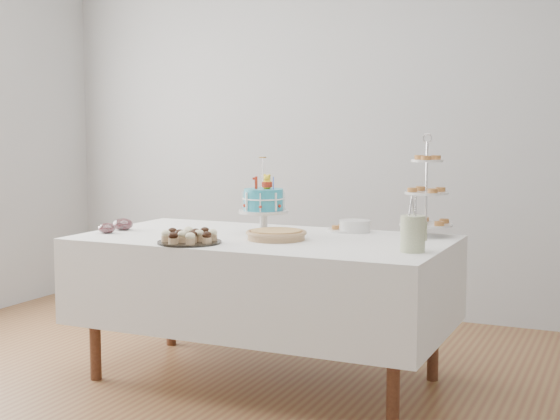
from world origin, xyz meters
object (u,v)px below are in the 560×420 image
at_px(cupcake_tray, 189,236).
at_px(utensil_pitcher, 413,232).
at_px(birthday_cake, 264,213).
at_px(plate_stack, 355,226).
at_px(tiered_stand, 426,193).
at_px(pastry_plate, 346,229).
at_px(jam_bowl_b, 107,228).
at_px(table, 264,280).
at_px(pie, 276,234).
at_px(jam_bowl_a, 123,224).

relative_size(cupcake_tray, utensil_pitcher, 1.24).
bearing_deg(utensil_pitcher, birthday_cake, 153.43).
bearing_deg(plate_stack, tiered_stand, 2.45).
xyz_separation_m(pastry_plate, jam_bowl_b, (-1.16, -0.62, 0.01)).
height_order(table, pastry_plate, pastry_plate).
bearing_deg(birthday_cake, pastry_plate, 19.34).
xyz_separation_m(birthday_cake, tiered_stand, (0.82, 0.28, 0.11)).
relative_size(pie, plate_stack, 1.84).
bearing_deg(tiered_stand, cupcake_tray, -142.91).
bearing_deg(jam_bowl_a, utensil_pitcher, -2.75).
distance_m(birthday_cake, pastry_plate, 0.48).
height_order(pie, tiered_stand, tiered_stand).
bearing_deg(pie, table, 149.44).
height_order(pastry_plate, jam_bowl_a, jam_bowl_a).
bearing_deg(jam_bowl_b, utensil_pitcher, 2.23).
bearing_deg(jam_bowl_a, plate_stack, 20.77).
height_order(birthday_cake, utensil_pitcher, birthday_cake).
bearing_deg(tiered_stand, pie, -145.11).
bearing_deg(plate_stack, pie, -121.30).
relative_size(jam_bowl_a, jam_bowl_b, 1.20).
bearing_deg(plate_stack, cupcake_tray, -129.49).
distance_m(pie, pastry_plate, 0.51).
distance_m(table, pie, 0.28).
distance_m(birthday_cake, tiered_stand, 0.87).
xyz_separation_m(pastry_plate, jam_bowl_a, (-1.16, -0.48, 0.02)).
bearing_deg(cupcake_tray, birthday_cake, 69.71).
bearing_deg(tiered_stand, table, -152.26).
bearing_deg(cupcake_tray, pastry_plate, 53.75).
xyz_separation_m(jam_bowl_a, utensil_pitcher, (1.68, -0.08, 0.06)).
distance_m(cupcake_tray, jam_bowl_a, 0.66).
xyz_separation_m(pie, jam_bowl_b, (-0.94, -0.16, -0.00)).
relative_size(cupcake_tray, jam_bowl_a, 2.81).
xyz_separation_m(plate_stack, jam_bowl_a, (-1.21, -0.46, -0.00)).
bearing_deg(birthday_cake, jam_bowl_b, -172.95).
bearing_deg(jam_bowl_b, table, 14.80).
bearing_deg(pastry_plate, cupcake_tray, -126.25).
bearing_deg(jam_bowl_a, cupcake_tray, -24.79).
height_order(pie, plate_stack, plate_stack).
height_order(plate_stack, utensil_pitcher, utensil_pitcher).
distance_m(table, jam_bowl_b, 0.91).
distance_m(tiered_stand, plate_stack, 0.44).
bearing_deg(cupcake_tray, pie, 41.02).
bearing_deg(jam_bowl_b, pie, 9.77).
height_order(birthday_cake, plate_stack, birthday_cake).
bearing_deg(plate_stack, utensil_pitcher, -48.98).
height_order(cupcake_tray, jam_bowl_b, cupcake_tray).
height_order(plate_stack, pastry_plate, plate_stack).
xyz_separation_m(cupcake_tray, pastry_plate, (0.55, 0.75, -0.02)).
bearing_deg(jam_bowl_b, jam_bowl_a, 90.00).
xyz_separation_m(cupcake_tray, utensil_pitcher, (1.08, 0.20, 0.06)).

